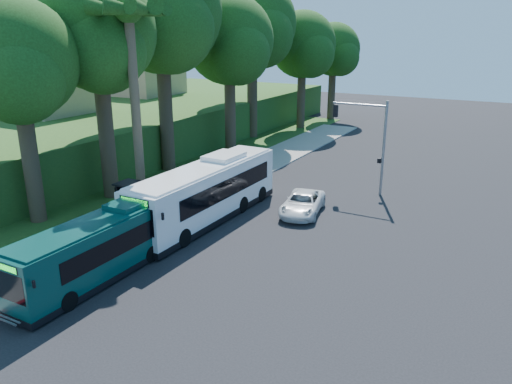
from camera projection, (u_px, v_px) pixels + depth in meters
The scene contains 19 objects.
ground at pixel (260, 227), 31.22m from camera, with size 140.00×140.00×0.00m, color black.
sidewalk at pixel (168, 207), 34.55m from camera, with size 4.50×70.00×0.12m, color gray.
red_curb at pixel (156, 233), 30.16m from camera, with size 0.25×30.00×0.13m, color maroon.
grass_verge at pixel (151, 179), 41.34m from camera, with size 8.00×70.00×0.06m, color #234719.
bus_shelter at pixel (138, 195), 31.61m from camera, with size 3.20×1.51×2.55m.
stop_sign_pole at pixel (138, 205), 28.89m from camera, with size 0.35×0.06×3.17m.
traffic_signal_pole at pixel (371, 135), 36.46m from camera, with size 4.10×0.30×7.00m.
palm_tree at pixel (129, 19), 29.92m from camera, with size 4.20×4.20×14.40m.
hillside_backdrop at pixel (116, 119), 55.12m from camera, with size 24.00×60.00×8.80m.
tree_0 at pixel (98, 39), 33.44m from camera, with size 8.40×8.00×15.70m.
tree_1 at pixel (162, 17), 40.08m from camera, with size 10.50×10.00×18.26m.
tree_2 at pixel (230, 44), 46.77m from camera, with size 8.82×8.40×15.12m.
tree_3 at pixel (253, 28), 53.88m from camera, with size 10.08×9.60×17.28m.
tree_4 at pixel (303, 48), 60.11m from camera, with size 8.40×8.00×14.14m.
tree_5 at pixel (334, 52), 66.56m from camera, with size 7.35×7.00×12.86m.
tree_6 at pixel (18, 67), 29.14m from camera, with size 7.56×7.20×13.74m.
white_bus at pixel (207, 191), 31.98m from camera, with size 2.90×13.16×3.92m.
teal_bus at pixel (108, 243), 24.94m from camera, with size 2.41×11.04×3.29m.
pickup at pixel (303, 203), 33.37m from camera, with size 2.34×5.08×1.41m, color silver.
Camera 1 is at (13.76, -25.56, 11.71)m, focal length 35.00 mm.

